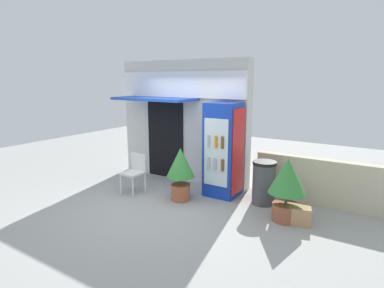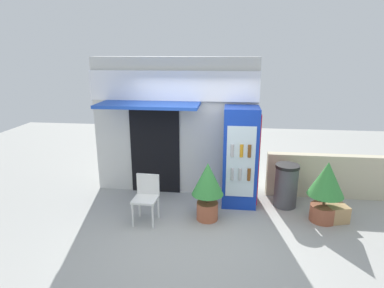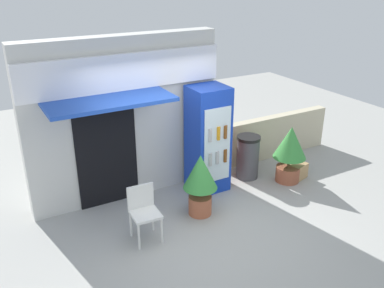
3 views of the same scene
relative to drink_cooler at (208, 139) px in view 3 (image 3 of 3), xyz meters
The scene contains 9 objects.
ground 1.74m from the drink_cooler, 129.45° to the right, with size 16.00×16.00×0.00m, color #A3A39E.
storefront_building 1.58m from the drink_cooler, 159.74° to the left, with size 3.44×1.16×2.88m.
drink_cooler is the anchor object (origin of this frame).
plastic_chair 1.96m from the drink_cooler, 152.27° to the right, with size 0.44×0.45×0.85m.
potted_plant_near_shop 0.99m from the drink_cooler, 129.19° to the right, with size 0.58×0.58×1.09m.
potted_plant_curbside 1.63m from the drink_cooler, 19.82° to the right, with size 0.63×0.63×1.13m.
trash_bin 1.06m from the drink_cooler, ahead, with size 0.46×0.46×0.87m.
stone_boundary_wall 2.14m from the drink_cooler, 15.20° to the left, with size 2.81×0.21×0.93m, color beige.
cardboard_box 2.01m from the drink_cooler, 16.91° to the right, with size 0.36×0.31×0.31m, color tan.
Camera 3 is at (-2.77, -4.85, 3.88)m, focal length 38.87 mm.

